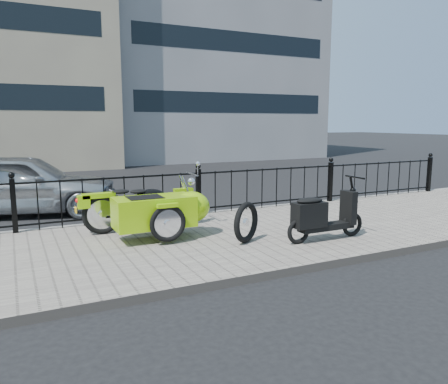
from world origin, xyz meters
name	(u,v)px	position (x,y,z in m)	size (l,w,h in m)	color
ground	(226,234)	(0.00, 0.00, 0.00)	(120.00, 120.00, 0.00)	black
sidewalk	(239,237)	(0.00, -0.50, 0.06)	(30.00, 3.80, 0.12)	slate
curb	(196,216)	(0.00, 1.44, 0.06)	(30.00, 0.10, 0.12)	gray
iron_fence	(198,192)	(0.00, 1.30, 0.59)	(14.11, 0.11, 1.08)	black
building_grey	(203,26)	(7.00, 16.99, 7.50)	(12.00, 8.01, 15.00)	gray
motorcycle_sidecar	(162,209)	(-1.26, -0.09, 0.59)	(2.28, 1.48, 0.98)	black
scooter	(321,217)	(1.00, -1.49, 0.52)	(1.53, 0.45, 1.04)	black
spare_tire	(246,222)	(-0.16, -1.05, 0.45)	(0.67, 0.67, 0.10)	black
sedan_car	(23,184)	(-3.29, 3.54, 0.69)	(1.63, 4.05, 1.38)	#ABAEB2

